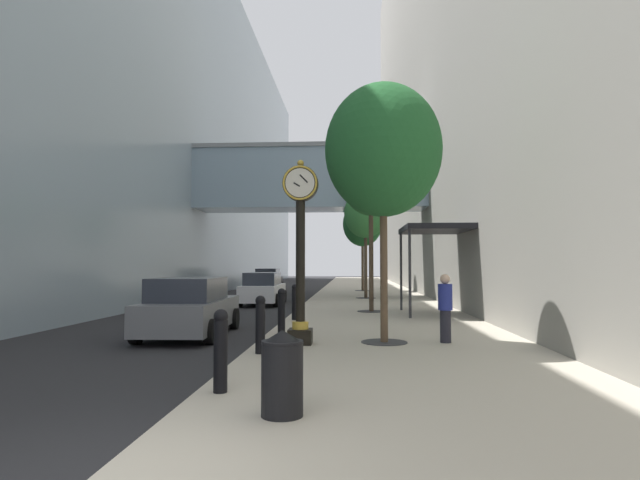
# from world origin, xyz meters

# --- Properties ---
(ground_plane) EXTENTS (110.00, 110.00, 0.00)m
(ground_plane) POSITION_xyz_m (0.00, 27.00, 0.00)
(ground_plane) COLOR #262628
(ground_plane) RESTS_ON ground
(sidewalk_right) EXTENTS (6.63, 80.00, 0.14)m
(sidewalk_right) POSITION_xyz_m (3.32, 30.00, 0.07)
(sidewalk_right) COLOR #BCB29E
(sidewalk_right) RESTS_ON ground
(building_block_left) EXTENTS (22.90, 80.00, 24.15)m
(building_block_left) POSITION_xyz_m (-11.36, 29.96, 12.03)
(building_block_left) COLOR #93A8B7
(building_block_left) RESTS_ON ground
(building_block_right) EXTENTS (9.00, 80.00, 38.85)m
(building_block_right) POSITION_xyz_m (11.13, 30.00, 19.42)
(building_block_right) COLOR gray
(building_block_right) RESTS_ON ground
(street_clock) EXTENTS (0.84, 0.55, 4.35)m
(street_clock) POSITION_xyz_m (1.08, 7.68, 2.53)
(street_clock) COLOR black
(street_clock) RESTS_ON sidewalk_right
(bollard_nearest) EXTENTS (0.21, 0.21, 1.21)m
(bollard_nearest) POSITION_xyz_m (0.38, 3.10, 0.77)
(bollard_nearest) COLOR black
(bollard_nearest) RESTS_ON sidewalk_right
(bollard_second) EXTENTS (0.21, 0.21, 1.21)m
(bollard_second) POSITION_xyz_m (0.38, 6.36, 0.77)
(bollard_second) COLOR black
(bollard_second) RESTS_ON sidewalk_right
(bollard_third) EXTENTS (0.21, 0.21, 1.21)m
(bollard_third) POSITION_xyz_m (0.38, 9.63, 0.77)
(bollard_third) COLOR black
(bollard_third) RESTS_ON sidewalk_right
(bollard_fourth) EXTENTS (0.21, 0.21, 1.21)m
(bollard_fourth) POSITION_xyz_m (0.38, 12.89, 0.77)
(bollard_fourth) COLOR black
(bollard_fourth) RESTS_ON sidewalk_right
(street_tree_near) EXTENTS (2.83, 2.83, 6.26)m
(street_tree_near) POSITION_xyz_m (3.06, 8.04, 4.76)
(street_tree_near) COLOR #333335
(street_tree_near) RESTS_ON sidewalk_right
(street_tree_mid_near) EXTENTS (2.31, 2.31, 6.46)m
(street_tree_mid_near) POSITION_xyz_m (3.06, 16.11, 5.24)
(street_tree_mid_near) COLOR #333335
(street_tree_mid_near) RESTS_ON sidewalk_right
(street_tree_mid_far) EXTENTS (2.37, 2.37, 6.06)m
(street_tree_mid_far) POSITION_xyz_m (3.06, 24.17, 4.80)
(street_tree_mid_far) COLOR #333335
(street_tree_mid_far) RESTS_ON sidewalk_right
(street_tree_far) EXTENTS (2.80, 2.80, 6.36)m
(street_tree_far) POSITION_xyz_m (3.06, 32.24, 4.88)
(street_tree_far) COLOR #333335
(street_tree_far) RESTS_ON sidewalk_right
(trash_bin) EXTENTS (0.53, 0.53, 1.05)m
(trash_bin) POSITION_xyz_m (1.43, 2.00, 0.68)
(trash_bin) COLOR black
(trash_bin) RESTS_ON sidewalk_right
(pedestrian_walking) EXTENTS (0.34, 0.34, 1.63)m
(pedestrian_walking) POSITION_xyz_m (4.52, 8.12, 1.00)
(pedestrian_walking) COLOR #23232D
(pedestrian_walking) RESTS_ON sidewalk_right
(storefront_awning) EXTENTS (2.40, 3.60, 3.30)m
(storefront_awning) POSITION_xyz_m (5.39, 15.29, 3.28)
(storefront_awning) COLOR black
(storefront_awning) RESTS_ON sidewalk_right
(car_white_near) EXTENTS (2.01, 4.68, 1.60)m
(car_white_near) POSITION_xyz_m (-2.13, 21.04, 0.78)
(car_white_near) COLOR silver
(car_white_near) RESTS_ON ground
(car_grey_mid) EXTENTS (2.23, 4.60, 1.63)m
(car_grey_mid) POSITION_xyz_m (-2.23, 9.80, 0.80)
(car_grey_mid) COLOR slate
(car_grey_mid) RESTS_ON ground
(car_black_far) EXTENTS (2.02, 4.57, 1.69)m
(car_black_far) POSITION_xyz_m (-4.06, 34.40, 0.82)
(car_black_far) COLOR black
(car_black_far) RESTS_ON ground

